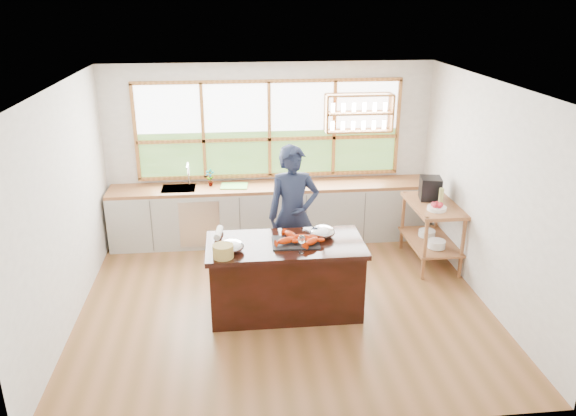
{
  "coord_description": "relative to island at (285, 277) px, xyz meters",
  "views": [
    {
      "loc": [
        -0.59,
        -6.16,
        3.63
      ],
      "look_at": [
        0.07,
        0.15,
        1.2
      ],
      "focal_mm": 35.0,
      "sensor_mm": 36.0,
      "label": 1
    }
  ],
  "objects": [
    {
      "name": "wine_bottle",
      "position": [
        2.24,
        0.99,
        0.58
      ],
      "size": [
        0.07,
        0.07,
        0.26
      ],
      "primitive_type": "cylinder",
      "rotation": [
        0.0,
        0.0,
        0.09
      ],
      "color": "tan",
      "rests_on": "right_shelf_unit"
    },
    {
      "name": "ground_plane",
      "position": [
        0.0,
        0.2,
        -0.45
      ],
      "size": [
        5.0,
        5.0,
        0.0
      ],
      "primitive_type": "plane",
      "color": "brown"
    },
    {
      "name": "mixing_bowl_left",
      "position": [
        -0.63,
        -0.16,
        0.51
      ],
      "size": [
        0.29,
        0.29,
        0.14
      ],
      "primitive_type": "ellipsoid",
      "color": "silver",
      "rests_on": "island"
    },
    {
      "name": "lobster_pile",
      "position": [
        0.14,
        -0.02,
        0.5
      ],
      "size": [
        0.52,
        0.44,
        0.08
      ],
      "color": "red",
      "rests_on": "slate_board"
    },
    {
      "name": "wicker_basket",
      "position": [
        -0.72,
        -0.31,
        0.52
      ],
      "size": [
        0.23,
        0.23,
        0.15
      ],
      "primitive_type": "cylinder",
      "color": "#AA9146",
      "rests_on": "island"
    },
    {
      "name": "cook",
      "position": [
        0.18,
        0.8,
        0.48
      ],
      "size": [
        0.7,
        0.48,
        1.86
      ],
      "primitive_type": "imported",
      "rotation": [
        0.0,
        0.0,
        0.05
      ],
      "color": "#181F36",
      "rests_on": "ground_plane"
    },
    {
      "name": "espresso_machine",
      "position": [
        2.19,
        1.28,
        0.61
      ],
      "size": [
        0.33,
        0.35,
        0.32
      ],
      "primitive_type": "cube",
      "rotation": [
        0.0,
        0.0,
        -0.18
      ],
      "color": "black",
      "rests_on": "right_shelf_unit"
    },
    {
      "name": "back_counter",
      "position": [
        -0.02,
        2.14,
        0.0
      ],
      "size": [
        4.9,
        0.63,
        0.9
      ],
      "color": "#A5A39C",
      "rests_on": "ground_plane"
    },
    {
      "name": "island",
      "position": [
        0.0,
        0.0,
        0.0
      ],
      "size": [
        1.85,
        0.9,
        0.9
      ],
      "color": "black",
      "rests_on": "ground_plane"
    },
    {
      "name": "potted_plant",
      "position": [
        -0.92,
        2.2,
        0.58
      ],
      "size": [
        0.16,
        0.13,
        0.26
      ],
      "primitive_type": "imported",
      "rotation": [
        0.0,
        0.0,
        -0.28
      ],
      "color": "slate",
      "rests_on": "back_counter"
    },
    {
      "name": "cutting_board",
      "position": [
        -0.57,
        2.14,
        0.45
      ],
      "size": [
        0.43,
        0.34,
        0.01
      ],
      "primitive_type": "cube",
      "rotation": [
        0.0,
        0.0,
        -0.1
      ],
      "color": "#6ACC51",
      "rests_on": "back_counter"
    },
    {
      "name": "wine_glass",
      "position": [
        0.15,
        -0.29,
        0.61
      ],
      "size": [
        0.08,
        0.08,
        0.22
      ],
      "color": "white",
      "rests_on": "island"
    },
    {
      "name": "fruit_bowl",
      "position": [
        2.14,
        0.85,
        0.49
      ],
      "size": [
        0.26,
        0.26,
        0.11
      ],
      "color": "white",
      "rests_on": "right_shelf_unit"
    },
    {
      "name": "room_shell",
      "position": [
        0.02,
        0.71,
        1.3
      ],
      "size": [
        5.02,
        4.52,
        2.71
      ],
      "color": "white",
      "rests_on": "ground_plane"
    },
    {
      "name": "slate_board",
      "position": [
        0.12,
        -0.02,
        0.45
      ],
      "size": [
        0.56,
        0.42,
        0.02
      ],
      "primitive_type": "cube",
      "rotation": [
        0.0,
        0.0,
        -0.03
      ],
      "color": "black",
      "rests_on": "island"
    },
    {
      "name": "mixing_bowl_right",
      "position": [
        0.46,
        0.13,
        0.51
      ],
      "size": [
        0.3,
        0.3,
        0.14
      ],
      "primitive_type": "ellipsoid",
      "color": "silver",
      "rests_on": "island"
    },
    {
      "name": "parchment_roll",
      "position": [
        -0.78,
        0.29,
        0.49
      ],
      "size": [
        0.12,
        0.31,
        0.08
      ],
      "primitive_type": "cylinder",
      "rotation": [
        1.57,
        0.0,
        -0.13
      ],
      "color": "white",
      "rests_on": "island"
    },
    {
      "name": "right_shelf_unit",
      "position": [
        2.19,
        1.09,
        0.15
      ],
      "size": [
        0.62,
        1.1,
        0.9
      ],
      "color": "brown",
      "rests_on": "ground_plane"
    }
  ]
}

